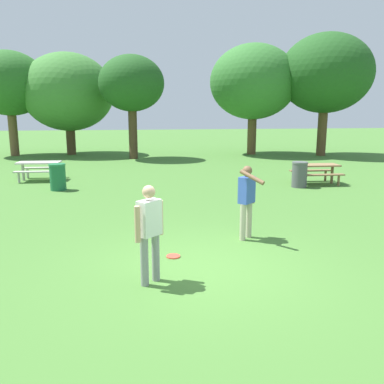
% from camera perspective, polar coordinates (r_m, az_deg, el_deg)
% --- Properties ---
extents(ground_plane, '(120.00, 120.00, 0.00)m').
position_cam_1_polar(ground_plane, '(7.30, 1.99, -10.87)').
color(ground_plane, '#447530').
extents(person_thrower, '(0.48, 0.43, 1.64)m').
position_cam_1_polar(person_thrower, '(6.41, -6.16, -5.18)').
color(person_thrower, gray).
rests_on(person_thrower, ground).
extents(person_catcher, '(0.48, 0.84, 1.64)m').
position_cam_1_polar(person_catcher, '(8.71, 7.96, -0.66)').
color(person_catcher, '#B7AD93').
rests_on(person_catcher, ground).
extents(frisbee, '(0.27, 0.27, 0.03)m').
position_cam_1_polar(frisbee, '(7.81, -2.72, -9.25)').
color(frisbee, '#E04733').
rests_on(frisbee, ground).
extents(picnic_table_near, '(1.79, 1.53, 0.77)m').
position_cam_1_polar(picnic_table_near, '(16.33, 17.51, 3.11)').
color(picnic_table_near, olive).
rests_on(picnic_table_near, ground).
extents(picnic_table_far, '(1.80, 1.54, 0.77)m').
position_cam_1_polar(picnic_table_far, '(17.57, -21.19, 3.42)').
color(picnic_table_far, beige).
rests_on(picnic_table_far, ground).
extents(trash_can_beside_table, '(0.59, 0.59, 0.96)m').
position_cam_1_polar(trash_can_beside_table, '(15.40, 15.26, 2.46)').
color(trash_can_beside_table, '#515156').
rests_on(trash_can_beside_table, ground).
extents(trash_can_further_along, '(0.59, 0.59, 0.96)m').
position_cam_1_polar(trash_can_further_along, '(15.07, -18.82, 2.07)').
color(trash_can_further_along, '#1E663D').
rests_on(trash_can_further_along, ground).
extents(tree_tall_left, '(4.76, 4.76, 6.62)m').
position_cam_1_polar(tree_tall_left, '(28.41, -24.92, 13.99)').
color(tree_tall_left, brown).
rests_on(tree_tall_left, ground).
extents(tree_broad_center, '(5.90, 5.90, 6.60)m').
position_cam_1_polar(tree_broad_center, '(27.84, -17.46, 13.57)').
color(tree_broad_center, '#4C3823').
rests_on(tree_broad_center, ground).
extents(tree_far_right, '(3.87, 3.87, 6.12)m').
position_cam_1_polar(tree_far_right, '(24.42, -8.72, 15.15)').
color(tree_far_right, '#4C3823').
rests_on(tree_far_right, ground).
extents(tree_slender_mid, '(5.69, 5.69, 7.16)m').
position_cam_1_polar(tree_slender_mid, '(27.09, 8.85, 15.39)').
color(tree_slender_mid, brown).
rests_on(tree_slender_mid, ground).
extents(tree_back_left, '(5.81, 5.81, 7.68)m').
position_cam_1_polar(tree_back_left, '(27.42, 18.75, 15.86)').
color(tree_back_left, brown).
rests_on(tree_back_left, ground).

